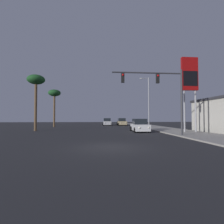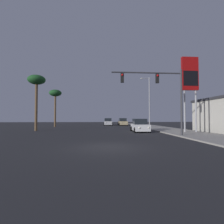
# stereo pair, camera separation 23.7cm
# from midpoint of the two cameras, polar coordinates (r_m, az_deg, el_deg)

# --- Properties ---
(ground_plane) EXTENTS (120.00, 120.00, 0.00)m
(ground_plane) POSITION_cam_midpoint_polar(r_m,az_deg,el_deg) (11.08, -0.47, -11.41)
(ground_plane) COLOR #28282B
(sidewalk_right) EXTENTS (5.00, 60.00, 0.12)m
(sidewalk_right) POSITION_cam_midpoint_polar(r_m,az_deg,el_deg) (23.34, 21.80, -6.06)
(sidewalk_right) COLOR #9E998E
(sidewalk_right) RESTS_ON ground
(car_white) EXTENTS (2.04, 4.34, 1.68)m
(car_white) POSITION_cam_midpoint_polar(r_m,az_deg,el_deg) (23.02, 9.37, -4.48)
(car_white) COLOR silver
(car_white) RESTS_ON ground
(car_tan) EXTENTS (2.04, 4.31, 1.68)m
(car_tan) POSITION_cam_midpoint_polar(r_m,az_deg,el_deg) (41.17, 3.67, -3.30)
(car_tan) COLOR tan
(car_tan) RESTS_ON ground
(car_silver) EXTENTS (2.04, 4.34, 1.68)m
(car_silver) POSITION_cam_midpoint_polar(r_m,az_deg,el_deg) (41.22, -1.16, -3.30)
(car_silver) COLOR #B7B7BC
(car_silver) RESTS_ON ground
(traffic_light_mast) EXTENTS (7.03, 0.36, 6.50)m
(traffic_light_mast) POSITION_cam_midpoint_polar(r_m,az_deg,el_deg) (17.98, 16.29, 7.44)
(traffic_light_mast) COLOR #38383D
(traffic_light_mast) RESTS_ON sidewalk_right
(street_lamp) EXTENTS (1.74, 0.24, 9.00)m
(street_lamp) POSITION_cam_midpoint_polar(r_m,az_deg,el_deg) (32.35, 12.09, 4.05)
(street_lamp) COLOR #99999E
(street_lamp) RESTS_ON sidewalk_right
(gas_station_sign) EXTENTS (2.00, 0.42, 9.00)m
(gas_station_sign) POSITION_cam_midpoint_polar(r_m,az_deg,el_deg) (23.38, 24.35, 10.14)
(gas_station_sign) COLOR #99999E
(gas_station_sign) RESTS_ON sidewalk_right
(palm_tree_near) EXTENTS (2.40, 2.40, 7.78)m
(palm_tree_near) POSITION_cam_midpoint_polar(r_m,az_deg,el_deg) (26.77, -23.18, 8.86)
(palm_tree_near) COLOR brown
(palm_tree_near) RESTS_ON ground
(palm_tree_mid) EXTENTS (2.40, 2.40, 7.32)m
(palm_tree_mid) POSITION_cam_midpoint_polar(r_m,az_deg,el_deg) (36.17, -17.85, 5.39)
(palm_tree_mid) COLOR brown
(palm_tree_mid) RESTS_ON ground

